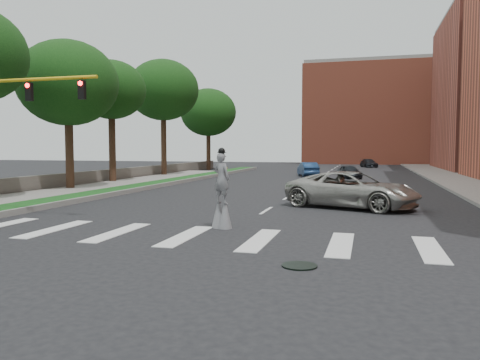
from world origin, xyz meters
The scene contains 18 objects.
ground_plane centered at (0.00, 0.00, 0.00)m, with size 160.00×160.00×0.00m, color black.
grass_median centered at (-11.50, 20.00, 0.12)m, with size 2.00×60.00×0.25m, color #124216.
median_curb centered at (-10.45, 20.00, 0.14)m, with size 0.20×60.00×0.28m, color gray.
sidewalk_left centered at (-14.50, 10.00, 0.09)m, with size 4.00×60.00×0.18m, color slate.
sidewalk_right centered at (12.50, 25.00, 0.09)m, with size 5.00×90.00×0.18m, color slate.
stone_wall centered at (-17.00, 22.00, 0.55)m, with size 0.50×56.00×1.10m, color #524D46.
manhole centered at (3.00, -2.00, 0.02)m, with size 0.90×0.90×0.04m, color black.
building_backdrop centered at (6.00, 78.00, 9.00)m, with size 26.00×14.00×18.00m, color #BF553C.
traffic_signal centered at (-9.78, 3.00, 4.15)m, with size 5.30×0.23×6.20m.
stilt_performer centered at (-0.58, 2.84, 1.22)m, with size 0.82×0.68×2.99m.
suv_crossing centered at (3.90, 10.13, 0.90)m, with size 2.99×6.50×1.81m, color #A2A099.
car_near centered at (2.91, 32.83, 0.65)m, with size 1.54×3.83×1.30m, color black.
car_mid centered at (-1.35, 34.88, 0.73)m, with size 1.55×4.46×1.47m, color navy.
car_far centered at (4.79, 59.39, 0.63)m, with size 1.76×4.32×1.25m, color black.
tree_2 centered at (-15.49, 14.77, 7.41)m, with size 6.91×6.91×10.38m.
tree_3 centered at (-16.05, 21.39, 7.73)m, with size 5.74×5.74×10.22m.
tree_4 centered at (-15.88, 31.28, 8.87)m, with size 7.36×7.36×12.03m.
tree_5 centered at (-15.89, 45.42, 7.61)m, with size 7.37×7.37×10.76m.
Camera 1 is at (4.61, -13.59, 3.00)m, focal length 35.00 mm.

